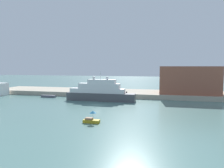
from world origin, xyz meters
TOP-DOWN VIEW (x-y plane):
  - ground at (0.00, 0.00)m, footprint 400.00×400.00m
  - quay_dock at (0.00, 25.37)m, footprint 110.00×18.74m
  - large_yacht at (-1.76, 8.56)m, footprint 24.85×3.58m
  - small_motorboat at (5.53, -20.78)m, footprint 3.59×1.52m
  - work_barge at (-24.08, 11.83)m, footprint 5.95×1.44m
  - harbor_building at (29.66, 25.31)m, footprint 21.79×15.74m
  - parked_car at (-16.47, 22.78)m, footprint 3.89×1.89m
  - person_figure at (-10.71, 19.52)m, footprint 0.36×0.36m
  - mooring_bollard at (6.34, 17.63)m, footprint 0.53×0.53m

SIDE VIEW (x-z plane):
  - ground at x=0.00m, z-range 0.00..0.00m
  - work_barge at x=-24.08m, z-range 0.00..0.89m
  - small_motorboat at x=5.53m, z-range -0.47..2.23m
  - quay_dock at x=0.00m, z-range 0.00..1.76m
  - mooring_bollard at x=6.34m, z-range 1.76..2.57m
  - parked_car at x=-16.47m, z-range 1.66..3.16m
  - person_figure at x=-10.71m, z-range 1.70..3.28m
  - large_yacht at x=-1.76m, z-range -2.22..8.32m
  - harbor_building at x=29.66m, z-range 1.76..12.32m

